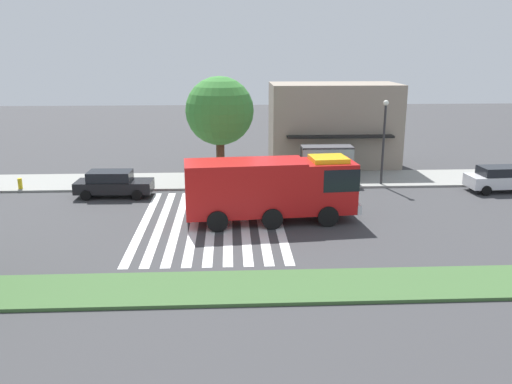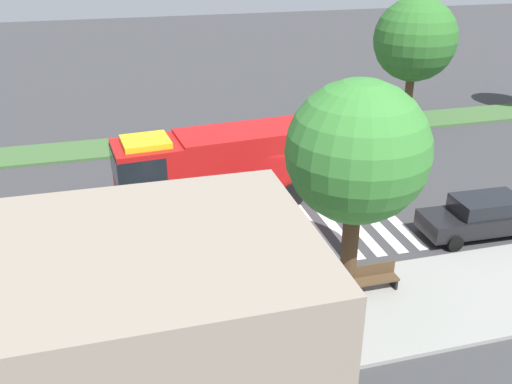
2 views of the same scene
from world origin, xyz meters
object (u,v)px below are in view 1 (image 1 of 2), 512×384
fire_truck (276,186)px  sidewalk_tree_west (220,111)px  parked_car_east (501,179)px  bench_near_shelter (269,176)px  fire_hydrant (20,184)px  street_lamp (384,135)px  bus_stop_shelter (328,157)px  parked_car_mid (113,183)px  bench_west_of_shelter (208,177)px

fire_truck → sidewalk_tree_west: bearing=106.7°
parked_car_east → bench_near_shelter: bearing=167.5°
parked_car_east → fire_hydrant: parked_car_east is taller
bench_near_shelter → street_lamp: (7.60, -0.72, 2.92)m
bus_stop_shelter → sidewalk_tree_west: bearing=-177.7°
bus_stop_shelter → fire_truck: bearing=-118.0°
parked_car_east → street_lamp: (-7.39, 1.80, 2.65)m
sidewalk_tree_west → bench_near_shelter: bearing=5.6°
parked_car_mid → street_lamp: (17.64, 1.80, 2.66)m
parked_car_east → street_lamp: 8.06m
bus_stop_shelter → sidewalk_tree_west: sidewalk_tree_west is taller
fire_truck → street_lamp: (7.83, 7.25, 1.56)m
fire_truck → bus_stop_shelter: 9.00m
sidewalk_tree_west → fire_hydrant: 13.94m
parked_car_east → fire_truck: bearing=-163.2°
parked_car_mid → fire_truck: bearing=-27.4°
bus_stop_shelter → bench_near_shelter: bearing=179.6°
parked_car_mid → parked_car_east: size_ratio=1.06×
fire_truck → parked_car_east: 16.20m
street_lamp → bench_west_of_shelter: bearing=176.5°
parked_car_east → bench_west_of_shelter: size_ratio=2.83×
bench_west_of_shelter → sidewalk_tree_west: sidewalk_tree_west is taller
fire_truck → bus_stop_shelter: fire_truck is taller
fire_truck → parked_car_east: fire_truck is taller
fire_hydrant → sidewalk_tree_west: bearing=2.2°
parked_car_east → street_lamp: street_lamp is taller
parked_car_east → bench_near_shelter: size_ratio=2.83×
fire_truck → bench_west_of_shelter: (-3.91, 7.97, -1.36)m
parked_car_mid → bench_near_shelter: (10.03, 2.52, -0.26)m
parked_car_east → street_lamp: size_ratio=0.80×
street_lamp → parked_car_east: bearing=-13.7°
fire_truck → parked_car_east: (15.22, 5.44, -1.09)m
fire_truck → bench_west_of_shelter: size_ratio=5.90×
street_lamp → bench_near_shelter: bearing=174.6°
bus_stop_shelter → street_lamp: size_ratio=0.62×
parked_car_mid → fire_hydrant: parked_car_mid is taller
bus_stop_shelter → bench_west_of_shelter: 8.24m
street_lamp → fire_hydrant: 24.24m
bench_near_shelter → fire_hydrant: (-16.45, -0.82, -0.10)m
parked_car_east → bench_near_shelter: parked_car_east is taller
bench_west_of_shelter → fire_truck: bearing=-63.9°
fire_truck → bench_near_shelter: 8.09m
sidewalk_tree_west → parked_car_mid: bearing=-161.9°
bench_near_shelter → parked_car_mid: bearing=-165.9°
parked_car_east → fire_hydrant: bearing=174.0°
fire_truck → bus_stop_shelter: size_ratio=2.70×
parked_car_mid → street_lamp: bearing=7.5°
parked_car_mid → bench_near_shelter: parked_car_mid is taller
fire_truck → parked_car_east: bearing=14.5°
fire_hydrant → fire_truck: bearing=-23.8°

